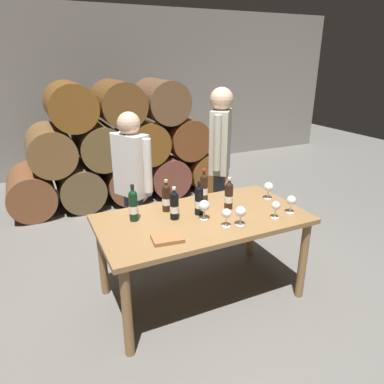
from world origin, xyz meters
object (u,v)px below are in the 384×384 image
(tasting_notebook, at_px, (168,238))
(taster_seated_left, at_px, (132,179))
(wine_bottle_3, at_px, (204,187))
(wine_glass_1, at_px, (276,206))
(wine_bottle_2, at_px, (166,197))
(sommelier_presenting, at_px, (220,154))
(wine_bottle_1, at_px, (174,205))
(wine_bottle_5, at_px, (199,200))
(dining_table, at_px, (202,227))
(wine_glass_3, at_px, (204,206))
(wine_bottle_4, at_px, (133,205))
(wine_glass_2, at_px, (291,201))
(wine_glass_4, at_px, (241,212))
(wine_glass_5, at_px, (269,187))
(wine_bottle_0, at_px, (229,195))
(wine_glass_0, at_px, (227,214))

(tasting_notebook, distance_m, taster_seated_left, 0.97)
(wine_bottle_3, bearing_deg, wine_glass_1, -58.75)
(wine_bottle_2, relative_size, sommelier_presenting, 0.16)
(wine_bottle_1, distance_m, sommelier_presenting, 1.06)
(wine_bottle_2, height_order, wine_bottle_5, wine_bottle_5)
(dining_table, xyz_separation_m, taster_seated_left, (-0.37, 0.72, 0.25))
(wine_bottle_5, height_order, wine_glass_1, wine_bottle_5)
(wine_glass_1, bearing_deg, dining_table, 152.69)
(wine_glass_1, bearing_deg, wine_glass_3, 156.91)
(wine_bottle_4, bearing_deg, wine_bottle_2, 11.38)
(wine_glass_2, bearing_deg, wine_bottle_3, 134.10)
(wine_glass_4, distance_m, wine_glass_5, 0.64)
(wine_bottle_5, xyz_separation_m, taster_seated_left, (-0.37, 0.65, 0.04))
(wine_bottle_2, relative_size, wine_bottle_5, 0.96)
(wine_glass_1, bearing_deg, wine_bottle_5, 147.45)
(wine_glass_4, bearing_deg, wine_bottle_1, 141.63)
(tasting_notebook, height_order, taster_seated_left, taster_seated_left)
(wine_glass_1, relative_size, wine_glass_2, 0.95)
(wine_bottle_2, height_order, wine_glass_2, wine_bottle_2)
(wine_glass_3, xyz_separation_m, sommelier_presenting, (0.59, 0.79, 0.17))
(wine_bottle_0, height_order, wine_glass_1, wine_bottle_0)
(wine_bottle_4, bearing_deg, wine_bottle_0, -8.45)
(wine_bottle_4, xyz_separation_m, sommelier_presenting, (1.10, 0.57, 0.15))
(wine_bottle_0, distance_m, wine_glass_5, 0.45)
(taster_seated_left, bearing_deg, wine_glass_1, -47.87)
(wine_bottle_4, xyz_separation_m, wine_glass_4, (0.72, -0.44, -0.02))
(tasting_notebook, bearing_deg, wine_glass_1, 5.83)
(wine_bottle_1, relative_size, wine_bottle_5, 0.94)
(wine_bottle_0, xyz_separation_m, wine_glass_5, (0.44, 0.03, -0.01))
(dining_table, relative_size, wine_glass_5, 10.64)
(wine_glass_2, bearing_deg, wine_glass_0, 179.24)
(wine_bottle_1, relative_size, sommelier_presenting, 0.16)
(wine_bottle_2, relative_size, wine_glass_4, 1.77)
(wine_bottle_5, relative_size, wine_glass_0, 1.96)
(wine_bottle_1, bearing_deg, wine_glass_4, -38.37)
(wine_bottle_1, relative_size, tasting_notebook, 1.24)
(wine_bottle_3, xyz_separation_m, wine_bottle_4, (-0.69, -0.13, 0.00))
(wine_bottle_0, bearing_deg, taster_seated_left, 134.84)
(wine_bottle_4, relative_size, wine_glass_2, 1.99)
(dining_table, distance_m, wine_bottle_1, 0.31)
(wine_glass_1, distance_m, wine_glass_4, 0.33)
(wine_bottle_4, relative_size, tasting_notebook, 1.38)
(wine_bottle_3, relative_size, wine_glass_2, 1.96)
(wine_bottle_4, xyz_separation_m, wine_glass_3, (0.51, -0.23, -0.02))
(wine_glass_4, relative_size, tasting_notebook, 0.72)
(wine_bottle_4, relative_size, wine_glass_5, 1.90)
(wine_bottle_2, height_order, sommelier_presenting, sommelier_presenting)
(wine_bottle_3, distance_m, wine_glass_0, 0.55)
(wine_bottle_2, bearing_deg, wine_glass_5, -8.78)
(dining_table, height_order, wine_bottle_3, wine_bottle_3)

